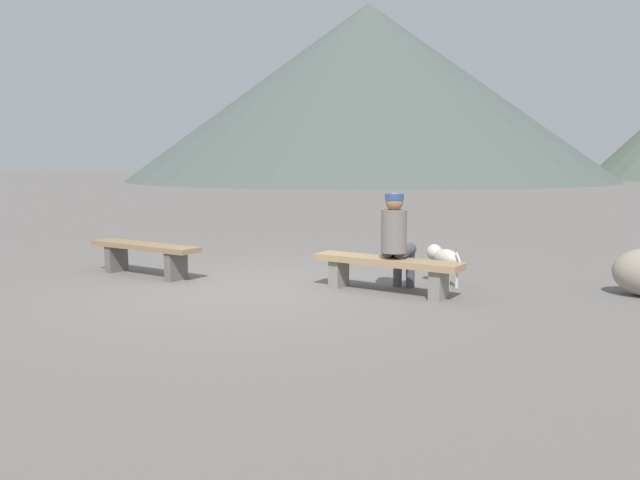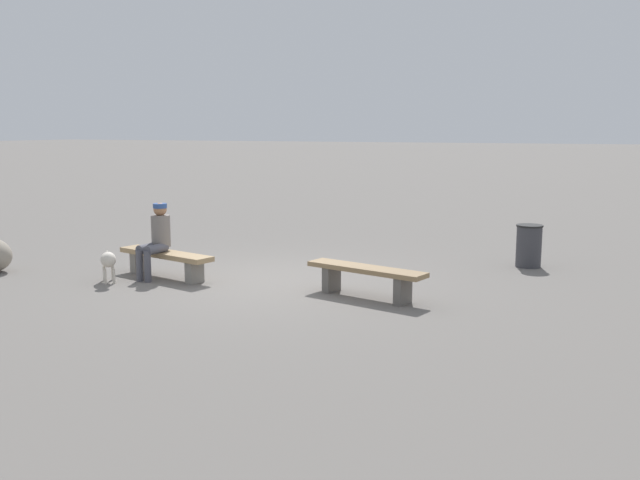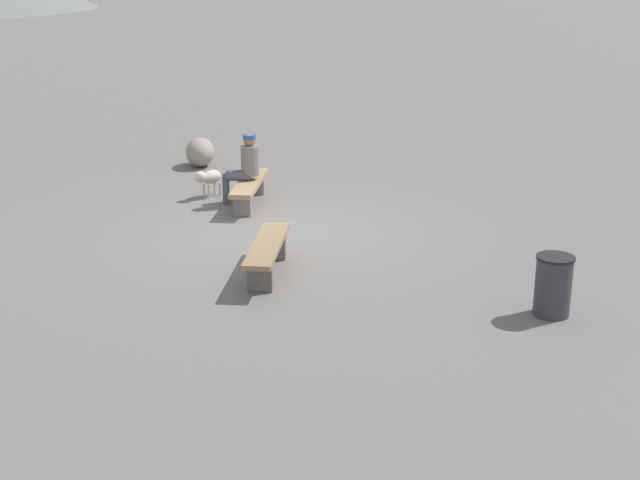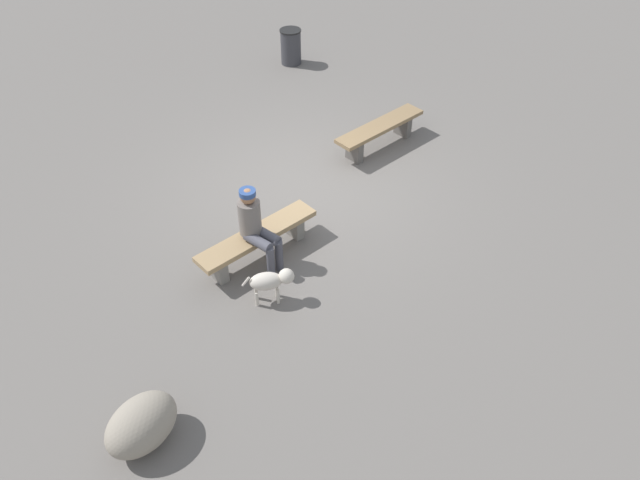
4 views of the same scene
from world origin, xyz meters
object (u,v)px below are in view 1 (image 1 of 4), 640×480
Objects in this scene: seated_person at (396,236)px; dog at (443,258)px; bench_right at (386,267)px; bench_left at (145,252)px.

seated_person reaches higher than dog.
dog reaches higher than bench_right.
dog reaches higher than bench_left.
seated_person is 2.29× the size of dog.
seated_person is at bearing 15.25° from bench_left.
bench_right is at bearing 96.12° from dog.
bench_right is 3.62× the size of dog.
bench_right is 1.58× the size of seated_person.
bench_left is at bearing 56.31° from dog.
bench_left is 1.54× the size of seated_person.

